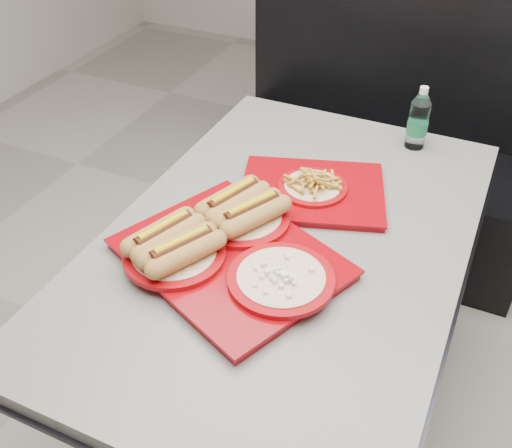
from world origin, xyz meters
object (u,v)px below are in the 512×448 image
at_px(diner_table, 285,281).
at_px(tray_near, 226,246).
at_px(tray_far, 312,188).
at_px(water_bottle, 418,121).
at_px(booth_bench, 381,152).

distance_m(diner_table, tray_near, 0.28).
relative_size(diner_table, tray_far, 2.95).
distance_m(tray_near, water_bottle, 0.80).
bearing_deg(booth_bench, tray_near, -94.76).
height_order(diner_table, water_bottle, water_bottle).
height_order(diner_table, booth_bench, booth_bench).
relative_size(tray_far, water_bottle, 2.35).
distance_m(diner_table, water_bottle, 0.68).
height_order(tray_near, water_bottle, water_bottle).
xyz_separation_m(booth_bench, water_bottle, (0.20, -0.50, 0.44)).
distance_m(booth_bench, water_bottle, 0.69).
xyz_separation_m(diner_table, tray_far, (-0.00, 0.20, 0.19)).
distance_m(tray_near, tray_far, 0.36).
relative_size(booth_bench, tray_near, 2.13).
bearing_deg(water_bottle, booth_bench, 111.60).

